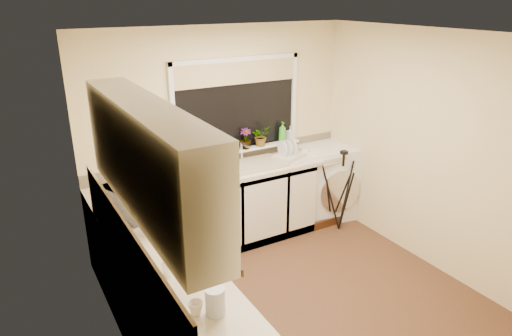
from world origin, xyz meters
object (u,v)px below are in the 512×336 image
object	(u,v)px
dish_rack	(288,156)
plant_b	(216,145)
tripod	(341,191)
soap_bottle_green	(282,132)
soap_bottle_clear	(290,133)
washing_machine	(323,181)
cup_left	(196,308)
laptop	(170,177)
microwave	(131,201)
kettle	(158,220)
cup_back	(305,152)
plant_c	(245,139)
glass_jug	(215,301)
plant_d	(261,136)
steel_jar	(167,270)
plant_a	(193,147)

from	to	relation	value
dish_rack	plant_b	xyz separation A→B (m)	(-0.87, 0.18, 0.23)
tripod	soap_bottle_green	bearing A→B (deg)	108.19
soap_bottle_clear	soap_bottle_green	bearing A→B (deg)	-177.90
washing_machine	cup_left	bearing A→B (deg)	-132.37
laptop	microwave	size ratio (longest dim) A/B	0.92
kettle	cup_back	size ratio (longest dim) A/B	1.88
soap_bottle_clear	plant_c	bearing A→B (deg)	-177.91
tripod	plant_c	xyz separation A→B (m)	(-0.99, 0.60, 0.66)
glass_jug	plant_d	distance (m)	2.91
plant_c	cup_left	size ratio (longest dim) A/B	2.57
glass_jug	microwave	size ratio (longest dim) A/B	0.37
cup_left	microwave	bearing A→B (deg)	88.22
microwave	plant_c	xyz separation A→B (m)	(1.56, 0.73, 0.14)
plant_d	cup_left	xyz separation A→B (m)	(-1.82, -2.29, -0.23)
cup_left	steel_jar	bearing A→B (deg)	91.23
plant_b	cup_back	distance (m)	1.14
plant_b	plant_d	size ratio (longest dim) A/B	0.89
cup_back	plant_b	bearing A→B (deg)	170.04
dish_rack	glass_jug	xyz separation A→B (m)	(-1.98, -2.16, 0.06)
steel_jar	soap_bottle_green	bearing A→B (deg)	40.39
plant_a	tripod	bearing A→B (deg)	-20.47
cup_back	washing_machine	bearing A→B (deg)	6.99
soap_bottle_clear	cup_back	bearing A→B (deg)	-71.24
laptop	steel_jar	world-z (taller)	laptop
kettle	cup_left	size ratio (longest dim) A/B	2.36
washing_machine	microwave	size ratio (longest dim) A/B	1.96
laptop	plant_c	xyz separation A→B (m)	(1.02, 0.21, 0.20)
plant_b	soap_bottle_clear	size ratio (longest dim) A/B	1.25
kettle	cup_left	xyz separation A→B (m)	(-0.14, -1.12, -0.07)
dish_rack	glass_jug	distance (m)	2.93
steel_jar	microwave	size ratio (longest dim) A/B	0.20
soap_bottle_green	dish_rack	bearing A→B (deg)	-102.01
plant_d	dish_rack	bearing A→B (deg)	-35.33
glass_jug	plant_a	world-z (taller)	plant_a
plant_a	soap_bottle_clear	bearing A→B (deg)	0.52
plant_a	plant_c	xyz separation A→B (m)	(0.65, -0.01, 0.01)
glass_jug	plant_a	bearing A→B (deg)	70.06
plant_a	plant_d	size ratio (longest dim) A/B	0.96
laptop	kettle	world-z (taller)	laptop
tripod	glass_jug	size ratio (longest dim) A/B	5.69
soap_bottle_green	tripod	bearing A→B (deg)	-53.18
kettle	cup_left	world-z (taller)	kettle
washing_machine	dish_rack	xyz separation A→B (m)	(-0.58, -0.03, 0.45)
kettle	microwave	distance (m)	0.44
tripod	dish_rack	bearing A→B (deg)	122.21
laptop	plant_b	size ratio (longest dim) A/B	2.07
microwave	soap_bottle_clear	distance (m)	2.34
tripod	cup_left	size ratio (longest dim) A/B	10.93
laptop	glass_jug	size ratio (longest dim) A/B	2.45
soap_bottle_green	cup_left	distance (m)	3.15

